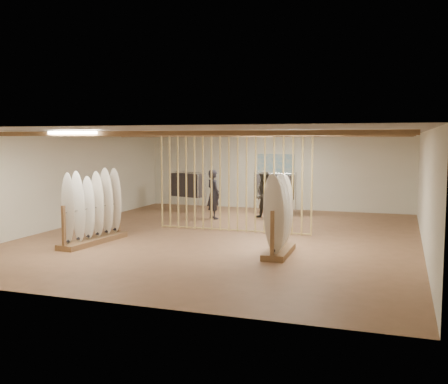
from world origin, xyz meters
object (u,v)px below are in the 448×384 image
(rack_right, at_px, (279,228))
(clothing_rack_b, at_px, (275,187))
(shopper_a, at_px, (213,191))
(shopper_b, at_px, (265,192))
(rack_left, at_px, (93,219))
(clothing_rack_a, at_px, (187,185))

(rack_right, relative_size, clothing_rack_b, 1.22)
(shopper_a, relative_size, shopper_b, 1.04)
(rack_left, relative_size, shopper_b, 1.28)
(shopper_a, distance_m, shopper_b, 1.69)
(rack_left, height_order, clothing_rack_a, rack_left)
(clothing_rack_a, distance_m, shopper_b, 3.19)
(clothing_rack_b, height_order, shopper_b, shopper_b)
(clothing_rack_b, distance_m, shopper_a, 2.29)
(rack_right, xyz_separation_m, clothing_rack_a, (-4.73, 5.95, 0.34))
(rack_left, xyz_separation_m, clothing_rack_a, (-0.04, 6.15, 0.35))
(rack_right, xyz_separation_m, clothing_rack_b, (-1.55, 6.14, 0.35))
(shopper_b, bearing_deg, rack_right, -56.28)
(clothing_rack_a, height_order, clothing_rack_b, clothing_rack_b)
(clothing_rack_a, xyz_separation_m, clothing_rack_b, (3.19, 0.19, 0.01))
(rack_left, xyz_separation_m, shopper_b, (3.05, 5.36, 0.27))
(rack_right, relative_size, shopper_a, 0.99)
(shopper_a, height_order, shopper_b, shopper_a)
(rack_left, bearing_deg, clothing_rack_a, 96.27)
(rack_left, distance_m, shopper_a, 5.02)
(clothing_rack_a, distance_m, shopper_a, 2.02)
(rack_left, height_order, shopper_b, rack_left)
(clothing_rack_a, relative_size, shopper_b, 0.84)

